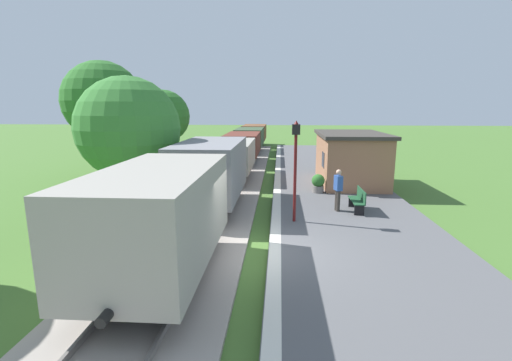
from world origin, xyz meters
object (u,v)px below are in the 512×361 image
object	(u,v)px
tree_trackside_mid	(128,128)
tree_trackside_far	(103,101)
bench_near_hut	(358,200)
station_hut	(350,158)
potted_planter	(318,183)
person_waiting	(338,188)
tree_field_left	(163,116)
freight_train	(236,152)
bench_down_platform	(326,162)
lamp_post_near	(296,153)

from	to	relation	value
tree_trackside_mid	tree_trackside_far	world-z (taller)	tree_trackside_far
bench_near_hut	tree_trackside_far	bearing A→B (deg)	152.56
station_hut	potted_planter	bearing A→B (deg)	-128.00
station_hut	potted_planter	xyz separation A→B (m)	(-1.98, -2.54, -0.93)
station_hut	person_waiting	distance (m)	5.96
tree_trackside_mid	tree_field_left	size ratio (longest dim) A/B	1.01
freight_train	bench_near_hut	size ratio (longest dim) A/B	26.13
bench_down_platform	potted_planter	distance (m)	7.22
freight_train	tree_trackside_mid	world-z (taller)	tree_trackside_mid
tree_trackside_far	tree_field_left	distance (m)	5.52
bench_down_platform	bench_near_hut	bearing A→B (deg)	-90.00
freight_train	bench_down_platform	distance (m)	6.25
station_hut	lamp_post_near	size ratio (longest dim) A/B	1.57
tree_field_left	station_hut	bearing A→B (deg)	-27.43
bench_near_hut	tree_field_left	distance (m)	17.30
bench_down_platform	tree_trackside_far	size ratio (longest dim) A/B	0.21
person_waiting	freight_train	bearing A→B (deg)	-75.43
station_hut	tree_field_left	xyz separation A→B (m)	(-12.55, 6.51, 2.07)
station_hut	tree_field_left	world-z (taller)	tree_field_left
bench_near_hut	person_waiting	size ratio (longest dim) A/B	0.88
potted_planter	tree_trackside_mid	world-z (taller)	tree_trackside_mid
tree_trackside_mid	tree_field_left	bearing A→B (deg)	100.37
person_waiting	tree_trackside_far	bearing A→B (deg)	-44.13
bench_down_platform	tree_field_left	distance (m)	12.38
station_hut	tree_trackside_mid	world-z (taller)	tree_trackside_mid
lamp_post_near	tree_field_left	xyz separation A→B (m)	(-9.22, 13.75, 0.92)
person_waiting	tree_field_left	world-z (taller)	tree_field_left
bench_near_hut	tree_field_left	world-z (taller)	tree_field_left
tree_field_left	tree_trackside_mid	bearing A→B (deg)	-79.63
freight_train	tree_field_left	size ratio (longest dim) A/B	6.92
person_waiting	tree_field_left	distance (m)	16.68
bench_near_hut	person_waiting	bearing A→B (deg)	-178.63
bench_down_platform	station_hut	bearing A→B (deg)	-81.31
freight_train	person_waiting	xyz separation A→B (m)	(5.27, -9.23, -0.32)
tree_trackside_mid	tree_trackside_far	size ratio (longest dim) A/B	0.80
person_waiting	tree_trackside_mid	size ratio (longest dim) A/B	0.30
tree_trackside_far	tree_field_left	world-z (taller)	tree_trackside_far
freight_train	tree_field_left	bearing A→B (deg)	152.24
bench_down_platform	lamp_post_near	size ratio (longest dim) A/B	0.41
bench_near_hut	lamp_post_near	xyz separation A→B (m)	(-2.63, -1.51, 2.08)
bench_near_hut	lamp_post_near	world-z (taller)	lamp_post_near
station_hut	potted_planter	world-z (taller)	station_hut
lamp_post_near	station_hut	bearing A→B (deg)	65.28
tree_field_left	potted_planter	bearing A→B (deg)	-40.59
potted_planter	tree_field_left	size ratio (longest dim) A/B	0.16
potted_planter	tree_trackside_mid	size ratio (longest dim) A/B	0.16
person_waiting	tree_trackside_mid	world-z (taller)	tree_trackside_mid
lamp_post_near	tree_field_left	distance (m)	16.58
station_hut	tree_field_left	distance (m)	14.29
freight_train	potted_planter	size ratio (longest dim) A/B	42.79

